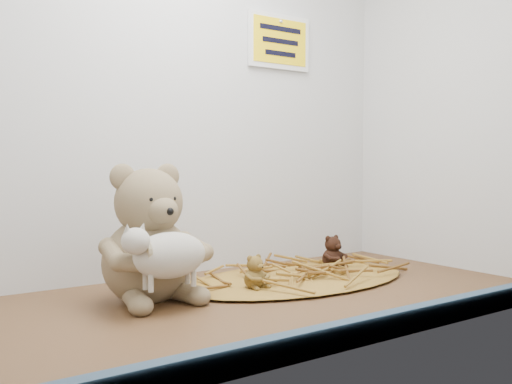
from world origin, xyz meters
TOP-DOWN VIEW (x-y plane):
  - alcove_shell at (0.00, 9.00)cm, footprint 120.40×60.20cm
  - front_rail at (0.00, -28.80)cm, footprint 119.28×2.20cm
  - straw_bed at (19.55, 9.13)cm, footprint 54.10×31.41cm
  - main_teddy at (-13.61, 11.09)cm, footprint 21.12×22.19cm
  - toy_lamb at (-13.61, 2.15)cm, footprint 17.14×10.46cm
  - mini_teddy_tan at (6.11, 5.48)cm, footprint 6.06×6.30cm
  - mini_teddy_brown at (33.00, 12.79)cm, footprint 6.52×6.83cm
  - wall_sign at (30.00, 29.40)cm, footprint 16.00×1.20cm

SIDE VIEW (x-z plane):
  - straw_bed at x=19.55cm, z-range 0.00..1.05cm
  - front_rail at x=0.00cm, z-range 0.00..3.60cm
  - mini_teddy_tan at x=6.11cm, z-range 1.05..7.55cm
  - mini_teddy_brown at x=33.00cm, z-range 1.05..8.60cm
  - toy_lamb at x=-13.61cm, z-range 3.95..15.02cm
  - main_teddy at x=-13.61cm, z-range 0.00..24.96cm
  - alcove_shell at x=0.00cm, z-range -0.20..90.20cm
  - wall_sign at x=30.00cm, z-range 49.50..60.50cm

